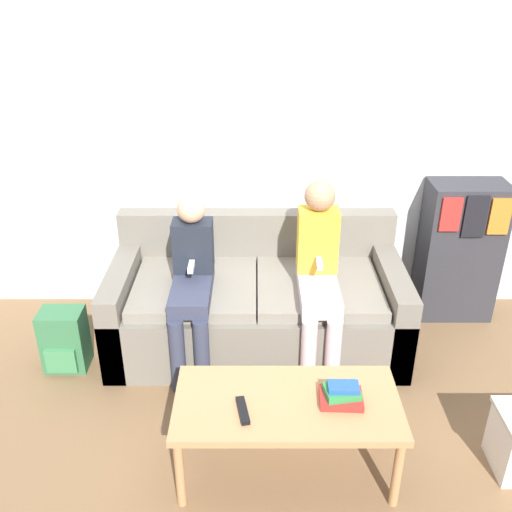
# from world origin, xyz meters

# --- Properties ---
(ground_plane) EXTENTS (10.00, 10.00, 0.00)m
(ground_plane) POSITION_xyz_m (0.00, 0.00, 0.00)
(ground_plane) COLOR brown
(wall_back) EXTENTS (8.00, 0.06, 2.60)m
(wall_back) POSITION_xyz_m (-0.00, 1.10, 1.30)
(wall_back) COLOR silver
(wall_back) RESTS_ON ground_plane
(couch) EXTENTS (1.84, 0.89, 0.78)m
(couch) POSITION_xyz_m (0.00, 0.56, 0.27)
(couch) COLOR #6B665B
(couch) RESTS_ON ground_plane
(coffee_table) EXTENTS (1.06, 0.52, 0.43)m
(coffee_table) POSITION_xyz_m (0.14, -0.53, 0.38)
(coffee_table) COLOR #AD7F51
(coffee_table) RESTS_ON ground_plane
(person_left) EXTENTS (0.24, 0.60, 1.05)m
(person_left) POSITION_xyz_m (-0.39, 0.35, 0.59)
(person_left) COLOR #33384C
(person_left) RESTS_ON ground_plane
(person_right) EXTENTS (0.24, 0.60, 1.14)m
(person_right) POSITION_xyz_m (0.36, 0.37, 0.64)
(person_right) COLOR silver
(person_right) RESTS_ON ground_plane
(tv_remote) EXTENTS (0.07, 0.17, 0.02)m
(tv_remote) POSITION_xyz_m (-0.07, -0.61, 0.44)
(tv_remote) COLOR black
(tv_remote) RESTS_ON coffee_table
(book_stack) EXTENTS (0.21, 0.16, 0.10)m
(book_stack) POSITION_xyz_m (0.39, -0.53, 0.46)
(book_stack) COLOR red
(book_stack) RESTS_ON coffee_table
(bookshelf) EXTENTS (0.51, 0.32, 0.98)m
(bookshelf) POSITION_xyz_m (1.39, 0.90, 0.49)
(bookshelf) COLOR #2D2D33
(bookshelf) RESTS_ON ground_plane
(backpack) EXTENTS (0.26, 0.22, 0.40)m
(backpack) POSITION_xyz_m (-1.18, 0.27, 0.19)
(backpack) COLOR #336B42
(backpack) RESTS_ON ground_plane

